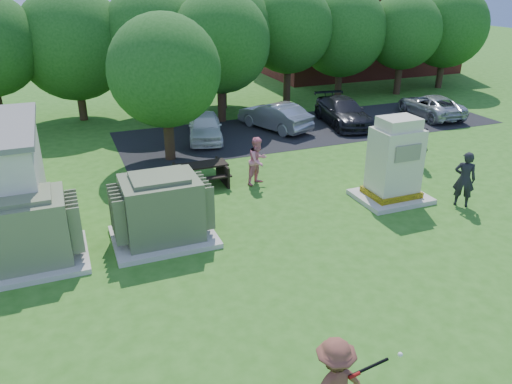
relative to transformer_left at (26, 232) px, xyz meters
name	(u,v)px	position (x,y,z in m)	size (l,w,h in m)	color
ground	(317,301)	(6.50, -4.50, -0.97)	(120.00, 120.00, 0.00)	#2D6619
brick_building	(358,21)	(24.50, 22.50, 3.03)	(15.00, 8.00, 8.00)	maroon
parking_strip	(313,128)	(13.50, 9.00, -0.96)	(20.00, 6.00, 0.01)	#232326
transformer_left	(26,232)	(0.00, 0.00, 0.00)	(3.00, 2.40, 2.07)	beige
transformer_right	(162,210)	(3.70, 0.00, 0.00)	(3.00, 2.40, 2.07)	beige
generator_cabinet	(394,165)	(11.84, -0.08, 0.33)	(2.44, 2.00, 2.97)	beige
picnic_table	(201,172)	(5.92, 3.64, -0.44)	(1.99, 1.49, 0.85)	black
person_by_generator	(464,179)	(13.77, -1.42, 0.00)	(0.71, 0.47, 1.95)	black
person_at_picnic	(258,161)	(7.98, 3.01, -0.05)	(0.89, 0.70, 1.84)	pink
person_walking_right	(423,148)	(14.91, 2.14, -0.13)	(0.99, 0.41, 1.69)	black
car_white	(205,127)	(7.70, 9.09, -0.32)	(1.55, 3.84, 1.31)	white
car_silver_a	(275,116)	(11.53, 9.51, -0.28)	(1.47, 4.21, 1.39)	#9F9EA3
car_dark	(343,112)	(15.24, 8.96, -0.28)	(1.92, 4.73, 1.37)	black
car_silver_b	(431,106)	(20.67, 8.57, -0.36)	(2.03, 4.41, 1.23)	#B2B3B7
batting_equipment	(371,367)	(5.64, -7.96, 0.23)	(1.26, 0.31, 0.18)	black
tree_row	(186,39)	(8.25, 14.00, 3.18)	(41.30, 13.30, 7.30)	#47301E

